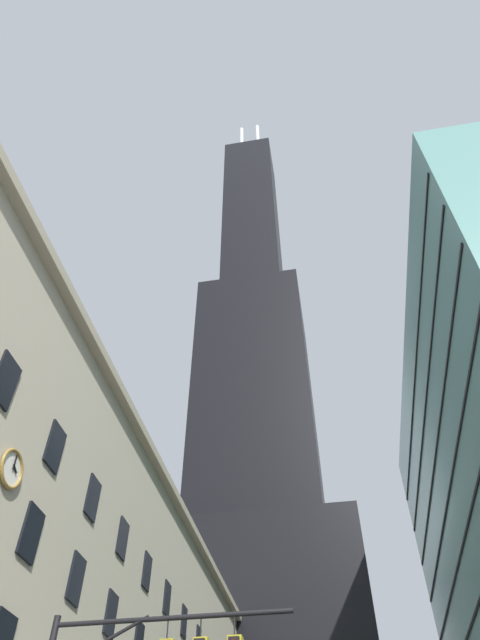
{
  "coord_description": "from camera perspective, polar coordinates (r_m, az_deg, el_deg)",
  "views": [
    {
      "loc": [
        1.66,
        -12.73,
        1.98
      ],
      "look_at": [
        -2.48,
        10.54,
        26.27
      ],
      "focal_mm": 31.13,
      "sensor_mm": 36.0,
      "label": 1
    }
  ],
  "objects": [
    {
      "name": "dark_skyscraper",
      "position": [
        99.23,
        1.91,
        -14.45
      ],
      "size": [
        29.8,
        29.8,
        183.05
      ],
      "color": "black",
      "rests_on": "ground"
    }
  ]
}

